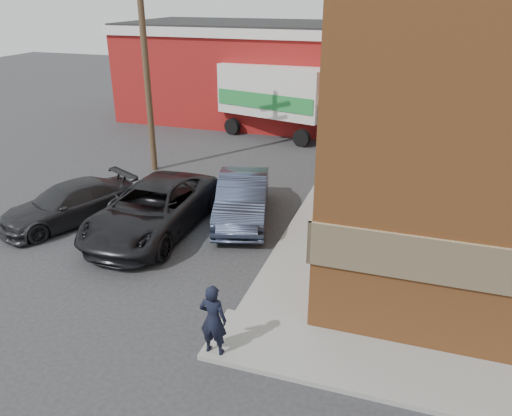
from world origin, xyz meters
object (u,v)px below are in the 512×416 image
Objects in this scene: box_truck at (288,98)px; suv_a at (153,209)px; utility_pole at (145,59)px; suv_b at (69,204)px; man at (213,320)px; warehouse at (263,71)px; sedan at (243,198)px.

suv_a is at bearing -81.10° from box_truck.
utility_pole reaches higher than suv_b.
man is at bearing -49.66° from suv_a.
utility_pole is at bearing 119.12° from suv_a.
warehouse is 16.98m from suv_b.
man is (7.30, -10.55, -3.80)m from utility_pole.
suv_a is (-2.42, -1.85, 0.03)m from sedan.
sedan reaches higher than suv_b.
box_truck is at bearing 84.84° from suv_a.
suv_b is at bearing -94.39° from box_truck.
utility_pole is at bearing 116.93° from suv_b.
suv_b is (-1.53, -16.77, -2.14)m from warehouse.
sedan is 3.05m from suv_a.
man is (5.80, -21.55, -1.86)m from warehouse.
suv_a reaches higher than suv_b.
warehouse is 16.73m from suv_a.
suv_b is (-3.09, -0.24, -0.14)m from suv_a.
man is 0.35× the size of sedan.
warehouse is 2.06× the size of box_truck.
warehouse reaches higher than sedan.
box_truck is (4.24, 12.59, 1.50)m from suv_b.
sedan is at bearing -33.88° from utility_pole.
man is at bearing -65.70° from box_truck.
warehouse is at bearing 137.16° from box_truck.
warehouse is 5.03m from box_truck.
sedan is (5.48, -3.68, -3.96)m from utility_pole.
sedan is at bearing 37.63° from suv_a.
utility_pole reaches higher than warehouse.
sedan is 0.81× the size of suv_a.
suv_b is 13.37m from box_truck.
suv_a is (1.56, -16.53, -2.00)m from warehouse.
utility_pole is 13.38m from man.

